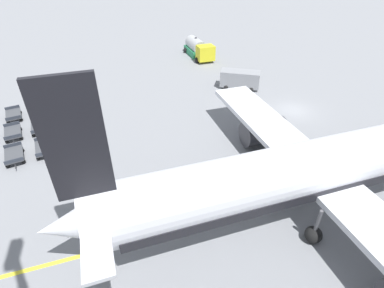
{
  "coord_description": "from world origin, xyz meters",
  "views": [
    {
      "loc": [
        27.28,
        -19.32,
        16.56
      ],
      "look_at": [
        7.28,
        -14.18,
        2.43
      ],
      "focal_mm": 28.0,
      "sensor_mm": 36.0,
      "label": 1
    }
  ],
  "objects_px": {
    "fuel_tanker_primary": "(198,49)",
    "baggage_dolly_row_near_col_c": "(14,155)",
    "airplane": "(332,165)",
    "baggage_dolly_row_mid_a_col_c": "(44,148)",
    "baggage_dolly_row_near_col_b": "(13,133)",
    "service_van": "(240,79)",
    "baggage_dolly_row_mid_a_col_b": "(39,127)",
    "baggage_dolly_row_near_col_a": "(13,115)",
    "baggage_dolly_row_mid_a_col_a": "(39,110)"
  },
  "relations": [
    {
      "from": "baggage_dolly_row_near_col_a",
      "to": "baggage_dolly_row_near_col_b",
      "type": "relative_size",
      "value": 1.0
    },
    {
      "from": "airplane",
      "to": "service_van",
      "type": "xyz_separation_m",
      "value": [
        -21.49,
        1.95,
        -2.26
      ]
    },
    {
      "from": "baggage_dolly_row_near_col_c",
      "to": "baggage_dolly_row_near_col_b",
      "type": "bearing_deg",
      "value": -166.7
    },
    {
      "from": "baggage_dolly_row_near_col_c",
      "to": "baggage_dolly_row_mid_a_col_c",
      "type": "bearing_deg",
      "value": 101.8
    },
    {
      "from": "baggage_dolly_row_near_col_b",
      "to": "baggage_dolly_row_near_col_c",
      "type": "relative_size",
      "value": 1.0
    },
    {
      "from": "baggage_dolly_row_near_col_a",
      "to": "baggage_dolly_row_near_col_b",
      "type": "height_order",
      "value": "same"
    },
    {
      "from": "baggage_dolly_row_mid_a_col_a",
      "to": "baggage_dolly_row_mid_a_col_c",
      "type": "distance_m",
      "value": 8.51
    },
    {
      "from": "baggage_dolly_row_mid_a_col_b",
      "to": "baggage_dolly_row_mid_a_col_a",
      "type": "bearing_deg",
      "value": -171.7
    },
    {
      "from": "airplane",
      "to": "baggage_dolly_row_mid_a_col_b",
      "type": "distance_m",
      "value": 27.9
    },
    {
      "from": "baggage_dolly_row_near_col_a",
      "to": "baggage_dolly_row_mid_a_col_b",
      "type": "relative_size",
      "value": 1.0
    },
    {
      "from": "baggage_dolly_row_mid_a_col_c",
      "to": "fuel_tanker_primary",
      "type": "bearing_deg",
      "value": 137.83
    },
    {
      "from": "fuel_tanker_primary",
      "to": "service_van",
      "type": "distance_m",
      "value": 14.35
    },
    {
      "from": "baggage_dolly_row_near_col_a",
      "to": "fuel_tanker_primary",
      "type": "bearing_deg",
      "value": 121.78
    },
    {
      "from": "fuel_tanker_primary",
      "to": "airplane",
      "type": "bearing_deg",
      "value": -0.14
    },
    {
      "from": "baggage_dolly_row_near_col_b",
      "to": "baggage_dolly_row_mid_a_col_a",
      "type": "bearing_deg",
      "value": 158.94
    },
    {
      "from": "baggage_dolly_row_near_col_a",
      "to": "baggage_dolly_row_mid_a_col_b",
      "type": "bearing_deg",
      "value": 42.6
    },
    {
      "from": "airplane",
      "to": "baggage_dolly_row_mid_a_col_c",
      "type": "bearing_deg",
      "value": -119.62
    },
    {
      "from": "fuel_tanker_primary",
      "to": "baggage_dolly_row_mid_a_col_b",
      "type": "height_order",
      "value": "fuel_tanker_primary"
    },
    {
      "from": "fuel_tanker_primary",
      "to": "baggage_dolly_row_mid_a_col_b",
      "type": "bearing_deg",
      "value": -49.27
    },
    {
      "from": "airplane",
      "to": "baggage_dolly_row_near_col_b",
      "type": "distance_m",
      "value": 29.53
    },
    {
      "from": "baggage_dolly_row_near_col_b",
      "to": "baggage_dolly_row_near_col_c",
      "type": "distance_m",
      "value": 4.32
    },
    {
      "from": "fuel_tanker_primary",
      "to": "baggage_dolly_row_near_col_c",
      "type": "relative_size",
      "value": 2.24
    },
    {
      "from": "airplane",
      "to": "baggage_dolly_row_mid_a_col_b",
      "type": "xyz_separation_m",
      "value": [
        -16.38,
        -22.38,
        -3.04
      ]
    },
    {
      "from": "baggage_dolly_row_mid_a_col_a",
      "to": "baggage_dolly_row_mid_a_col_b",
      "type": "xyz_separation_m",
      "value": [
        4.08,
        0.59,
        0.0
      ]
    },
    {
      "from": "baggage_dolly_row_mid_a_col_c",
      "to": "baggage_dolly_row_near_col_b",
      "type": "bearing_deg",
      "value": -136.72
    },
    {
      "from": "airplane",
      "to": "fuel_tanker_primary",
      "type": "xyz_separation_m",
      "value": [
        -35.72,
        0.09,
        -2.27
      ]
    },
    {
      "from": "fuel_tanker_primary",
      "to": "baggage_dolly_row_mid_a_col_a",
      "type": "bearing_deg",
      "value": -56.49
    },
    {
      "from": "baggage_dolly_row_mid_a_col_a",
      "to": "baggage_dolly_row_near_col_b",
      "type": "bearing_deg",
      "value": -21.06
    },
    {
      "from": "airplane",
      "to": "baggage_dolly_row_mid_a_col_c",
      "type": "distance_m",
      "value": 24.69
    },
    {
      "from": "airplane",
      "to": "baggage_dolly_row_near_col_c",
      "type": "height_order",
      "value": "airplane"
    },
    {
      "from": "baggage_dolly_row_near_col_b",
      "to": "baggage_dolly_row_near_col_c",
      "type": "bearing_deg",
      "value": 13.3
    },
    {
      "from": "airplane",
      "to": "baggage_dolly_row_near_col_b",
      "type": "height_order",
      "value": "airplane"
    },
    {
      "from": "baggage_dolly_row_near_col_b",
      "to": "airplane",
      "type": "bearing_deg",
      "value": 57.48
    },
    {
      "from": "service_van",
      "to": "baggage_dolly_row_mid_a_col_b",
      "type": "height_order",
      "value": "service_van"
    },
    {
      "from": "baggage_dolly_row_mid_a_col_c",
      "to": "baggage_dolly_row_mid_a_col_a",
      "type": "bearing_deg",
      "value": -168.64
    },
    {
      "from": "baggage_dolly_row_near_col_a",
      "to": "baggage_dolly_row_near_col_c",
      "type": "xyz_separation_m",
      "value": [
        8.24,
        1.78,
        0.0
      ]
    },
    {
      "from": "service_van",
      "to": "baggage_dolly_row_near_col_c",
      "type": "distance_m",
      "value": 27.58
    },
    {
      "from": "airplane",
      "to": "baggage_dolly_row_near_col_a",
      "type": "bearing_deg",
      "value": -127.81
    },
    {
      "from": "airplane",
      "to": "fuel_tanker_primary",
      "type": "relative_size",
      "value": 4.77
    },
    {
      "from": "baggage_dolly_row_near_col_a",
      "to": "baggage_dolly_row_near_col_b",
      "type": "bearing_deg",
      "value": 11.06
    },
    {
      "from": "baggage_dolly_row_near_col_a",
      "to": "baggage_dolly_row_mid_a_col_a",
      "type": "height_order",
      "value": "same"
    },
    {
      "from": "fuel_tanker_primary",
      "to": "baggage_dolly_row_mid_a_col_c",
      "type": "relative_size",
      "value": 2.24
    },
    {
      "from": "baggage_dolly_row_near_col_b",
      "to": "baggage_dolly_row_mid_a_col_a",
      "type": "distance_m",
      "value": 4.99
    },
    {
      "from": "baggage_dolly_row_near_col_b",
      "to": "service_van",
      "type": "bearing_deg",
      "value": 102.04
    },
    {
      "from": "baggage_dolly_row_near_col_a",
      "to": "baggage_dolly_row_mid_a_col_a",
      "type": "relative_size",
      "value": 1.0
    },
    {
      "from": "service_van",
      "to": "baggage_dolly_row_mid_a_col_c",
      "type": "xyz_separation_m",
      "value": [
        9.38,
        -23.25,
        -0.79
      ]
    },
    {
      "from": "service_van",
      "to": "baggage_dolly_row_mid_a_col_b",
      "type": "distance_m",
      "value": 24.88
    },
    {
      "from": "baggage_dolly_row_mid_a_col_b",
      "to": "service_van",
      "type": "bearing_deg",
      "value": 101.87
    },
    {
      "from": "airplane",
      "to": "baggage_dolly_row_mid_a_col_a",
      "type": "distance_m",
      "value": 30.91
    },
    {
      "from": "baggage_dolly_row_near_col_b",
      "to": "baggage_dolly_row_mid_a_col_b",
      "type": "xyz_separation_m",
      "value": [
        -0.58,
        2.39,
        0.0
      ]
    }
  ]
}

